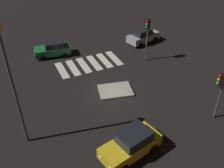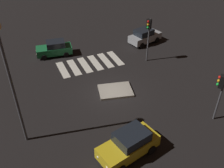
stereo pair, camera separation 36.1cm
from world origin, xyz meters
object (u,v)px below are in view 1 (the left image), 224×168
Objects in this scene: traffic_island at (115,91)px; car_silver at (143,36)px; car_green at (53,49)px; street_lamp at (9,70)px; car_yellow at (131,144)px; traffic_light_south at (147,30)px; traffic_light_west at (221,86)px.

car_silver is (-7.19, -7.39, 0.75)m from traffic_island.
car_silver reaches higher than car_green.
street_lamp reaches higher than car_silver.
car_green is 0.90× the size of car_yellow.
traffic_light_south is at bearing -130.95° from car_silver.
car_silver is at bearing -178.73° from car_green.
car_yellow is 16.76m from car_silver.
car_green is 0.86× the size of traffic_light_south.
car_yellow is 12.68m from traffic_light_south.
traffic_island is at bearing -120.12° from car_yellow.
traffic_light_west is (-5.29, 6.14, 2.87)m from traffic_island.
traffic_light_west is at bearing 128.14° from car_green.
traffic_island is at bearing -2.69° from traffic_light_west.
car_green is 13.20m from street_lamp.
street_lamp is at bearing 75.14° from car_green.
traffic_island is 9.28m from car_green.
traffic_light_south is 0.53× the size of street_lamp.
traffic_light_south is (-5.15, -3.52, 3.38)m from traffic_island.
traffic_light_west is at bearing 130.75° from traffic_island.
traffic_light_south reaches higher than car_yellow.
traffic_light_west is (1.90, 13.53, 2.12)m from car_silver.
traffic_island is 10.16m from street_lamp.
car_green is 0.45× the size of street_lamp.
traffic_light_south reaches higher than traffic_light_west.
traffic_island is 0.85× the size of traffic_light_west.
car_green is 0.94× the size of car_silver.
traffic_light_south is at bearing -138.19° from car_yellow.
traffic_light_south is (0.14, -9.66, 0.51)m from traffic_light_west.
street_lamp reaches higher than car_green.
car_silver is at bearing -146.79° from street_lamp.
car_yellow is 1.11× the size of traffic_light_west.
car_silver is (-9.26, -13.96, -0.04)m from car_yellow.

